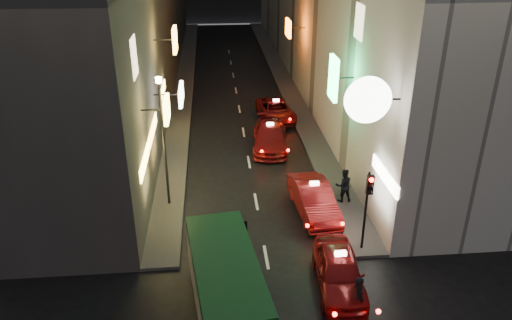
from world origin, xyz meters
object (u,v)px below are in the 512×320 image
object	(u,v)px
traffic_light	(368,196)
lamp_post	(163,134)
minibus	(226,282)
taxi_near	(339,269)
pedestrian_crossing	(359,294)

from	to	relation	value
traffic_light	lamp_post	xyz separation A→B (m)	(-8.20, 4.53, 1.04)
lamp_post	minibus	bearing A→B (deg)	-72.51
traffic_light	minibus	bearing A→B (deg)	-149.70
minibus	traffic_light	distance (m)	6.72
taxi_near	pedestrian_crossing	world-z (taller)	pedestrian_crossing
taxi_near	lamp_post	world-z (taller)	lamp_post
minibus	pedestrian_crossing	size ratio (longest dim) A/B	3.28
taxi_near	traffic_light	world-z (taller)	traffic_light
taxi_near	lamp_post	distance (m)	9.79
pedestrian_crossing	lamp_post	size ratio (longest dim) A/B	0.30
minibus	pedestrian_crossing	bearing A→B (deg)	-2.84
pedestrian_crossing	traffic_light	size ratio (longest dim) A/B	0.53
minibus	taxi_near	bearing A→B (deg)	17.50
pedestrian_crossing	taxi_near	bearing A→B (deg)	-0.32
traffic_light	lamp_post	distance (m)	9.42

